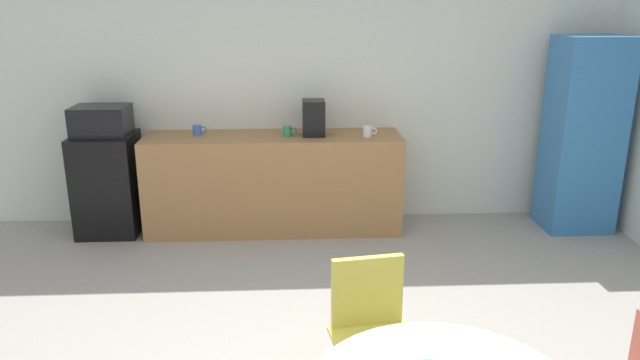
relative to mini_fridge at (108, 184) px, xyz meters
name	(u,v)px	position (x,y,z in m)	size (l,w,h in m)	color
wall_back	(303,86)	(1.81, 0.35, 0.84)	(6.00, 0.10, 2.60)	silver
counter_block	(274,183)	(1.52, 0.00, -0.01)	(2.34, 0.60, 0.90)	#9E7042
mini_fridge	(108,184)	(0.00, 0.00, 0.00)	(0.54, 0.54, 0.92)	black
microwave	(101,121)	(0.00, 0.00, 0.59)	(0.48, 0.38, 0.26)	black
locker_cabinet	(583,135)	(4.36, -0.10, 0.43)	(0.60, 0.50, 1.79)	#3372B2
chair_yellow	(372,320)	(2.08, -2.63, 0.06)	(0.48, 0.48, 0.83)	silver
mug_white	(368,132)	(2.37, -0.09, 0.49)	(0.13, 0.08, 0.09)	white
mug_green	(288,131)	(1.65, -0.04, 0.49)	(0.13, 0.08, 0.09)	#338C59
mug_red	(198,130)	(0.84, 0.05, 0.49)	(0.13, 0.08, 0.09)	#3F66BF
coffee_maker	(314,118)	(1.89, 0.00, 0.60)	(0.20, 0.24, 0.32)	black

